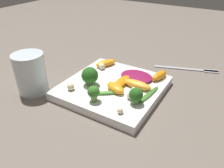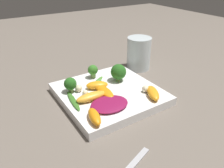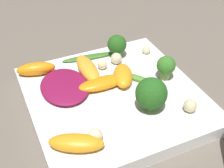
% 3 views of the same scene
% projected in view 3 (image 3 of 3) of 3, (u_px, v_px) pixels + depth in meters
% --- Properties ---
extents(ground_plane, '(2.40, 2.40, 0.00)m').
position_uv_depth(ground_plane, '(114.00, 104.00, 0.47)').
color(ground_plane, '#6B6056').
extents(plate, '(0.25, 0.25, 0.02)m').
position_uv_depth(plate, '(114.00, 99.00, 0.47)').
color(plate, white).
rests_on(plate, ground_plane).
extents(radicchio_leaf_0, '(0.08, 0.09, 0.01)m').
position_uv_depth(radicchio_leaf_0, '(65.00, 86.00, 0.46)').
color(radicchio_leaf_0, maroon).
rests_on(radicchio_leaf_0, plate).
extents(orange_segment_0, '(0.06, 0.03, 0.02)m').
position_uv_depth(orange_segment_0, '(36.00, 69.00, 0.49)').
color(orange_segment_0, orange).
rests_on(orange_segment_0, plate).
extents(orange_segment_1, '(0.07, 0.05, 0.02)m').
position_uv_depth(orange_segment_1, '(76.00, 143.00, 0.37)').
color(orange_segment_1, orange).
rests_on(orange_segment_1, plate).
extents(orange_segment_2, '(0.03, 0.08, 0.02)m').
position_uv_depth(orange_segment_2, '(88.00, 69.00, 0.49)').
color(orange_segment_2, '#FCAD33').
rests_on(orange_segment_2, plate).
extents(orange_segment_3, '(0.08, 0.03, 0.02)m').
position_uv_depth(orange_segment_3, '(102.00, 83.00, 0.47)').
color(orange_segment_3, orange).
rests_on(orange_segment_3, plate).
extents(orange_segment_4, '(0.05, 0.06, 0.02)m').
position_uv_depth(orange_segment_4, '(123.00, 75.00, 0.48)').
color(orange_segment_4, orange).
rests_on(orange_segment_4, plate).
extents(broccoli_floret_0, '(0.04, 0.04, 0.05)m').
position_uv_depth(broccoli_floret_0, '(151.00, 94.00, 0.42)').
color(broccoli_floret_0, '#7A9E51').
rests_on(broccoli_floret_0, plate).
extents(broccoli_floret_1, '(0.03, 0.03, 0.04)m').
position_uv_depth(broccoli_floret_1, '(117.00, 45.00, 0.52)').
color(broccoli_floret_1, '#84AD5B').
rests_on(broccoli_floret_1, plate).
extents(broccoli_floret_2, '(0.03, 0.03, 0.04)m').
position_uv_depth(broccoli_floret_2, '(165.00, 66.00, 0.48)').
color(broccoli_floret_2, '#7A9E51').
rests_on(broccoli_floret_2, plate).
extents(arugula_sprig_0, '(0.06, 0.07, 0.01)m').
position_uv_depth(arugula_sprig_0, '(140.00, 79.00, 0.48)').
color(arugula_sprig_0, '#518E33').
rests_on(arugula_sprig_0, plate).
extents(arugula_sprig_1, '(0.09, 0.02, 0.01)m').
position_uv_depth(arugula_sprig_1, '(87.00, 57.00, 0.53)').
color(arugula_sprig_1, '#3D7528').
rests_on(arugula_sprig_1, plate).
extents(macadamia_nut_0, '(0.02, 0.02, 0.02)m').
position_uv_depth(macadamia_nut_0, '(190.00, 106.00, 0.42)').
color(macadamia_nut_0, beige).
rests_on(macadamia_nut_0, plate).
extents(macadamia_nut_1, '(0.02, 0.02, 0.02)m').
position_uv_depth(macadamia_nut_1, '(102.00, 65.00, 0.51)').
color(macadamia_nut_1, beige).
rests_on(macadamia_nut_1, plate).
extents(macadamia_nut_2, '(0.01, 0.01, 0.01)m').
position_uv_depth(macadamia_nut_2, '(146.00, 50.00, 0.54)').
color(macadamia_nut_2, beige).
rests_on(macadamia_nut_2, plate).
extents(macadamia_nut_3, '(0.02, 0.02, 0.02)m').
position_uv_depth(macadamia_nut_3, '(95.00, 135.00, 0.38)').
color(macadamia_nut_3, beige).
rests_on(macadamia_nut_3, plate).
extents(macadamia_nut_4, '(0.02, 0.02, 0.02)m').
position_uv_depth(macadamia_nut_4, '(116.00, 58.00, 0.52)').
color(macadamia_nut_4, beige).
rests_on(macadamia_nut_4, plate).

